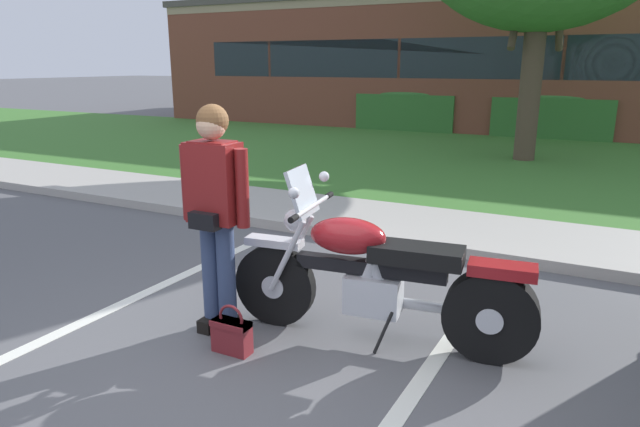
% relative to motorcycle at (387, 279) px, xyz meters
% --- Properties ---
extents(ground_plane, '(140.00, 140.00, 0.00)m').
position_rel_motorcycle_xyz_m(ground_plane, '(-0.63, -0.84, -0.49)').
color(ground_plane, '#565659').
extents(curb_strip, '(60.00, 0.20, 0.12)m').
position_rel_motorcycle_xyz_m(curb_strip, '(-0.63, 2.14, -0.43)').
color(curb_strip, '#ADA89E').
rests_on(curb_strip, ground).
extents(concrete_walk, '(60.00, 1.50, 0.08)m').
position_rel_motorcycle_xyz_m(concrete_walk, '(-0.63, 2.99, -0.45)').
color(concrete_walk, '#ADA89E').
rests_on(concrete_walk, ground).
extents(grass_lawn, '(60.00, 8.78, 0.06)m').
position_rel_motorcycle_xyz_m(grass_lawn, '(-0.63, 8.13, -0.46)').
color(grass_lawn, '#3D752D').
rests_on(grass_lawn, ground).
extents(stall_stripe_0, '(0.27, 4.40, 0.01)m').
position_rel_motorcycle_xyz_m(stall_stripe_0, '(-2.23, -0.64, -0.49)').
color(stall_stripe_0, silver).
rests_on(stall_stripe_0, ground).
extents(stall_stripe_1, '(0.27, 4.40, 0.01)m').
position_rel_motorcycle_xyz_m(stall_stripe_1, '(0.39, -0.64, -0.49)').
color(stall_stripe_1, silver).
rests_on(stall_stripe_1, ground).
extents(motorcycle, '(2.24, 0.82, 1.26)m').
position_rel_motorcycle_xyz_m(motorcycle, '(0.00, 0.00, 0.00)').
color(motorcycle, black).
rests_on(motorcycle, ground).
extents(rider_person, '(0.57, 0.31, 1.70)m').
position_rel_motorcycle_xyz_m(rider_person, '(-1.19, -0.39, 0.50)').
color(rider_person, black).
rests_on(rider_person, ground).
extents(handbag, '(0.28, 0.13, 0.36)m').
position_rel_motorcycle_xyz_m(handbag, '(-0.91, -0.64, -0.34)').
color(handbag, maroon).
rests_on(handbag, ground).
extents(hedge_left, '(2.96, 0.90, 1.24)m').
position_rel_motorcycle_xyz_m(hedge_left, '(-4.06, 12.67, 0.16)').
color(hedge_left, '#336B2D').
rests_on(hedge_left, ground).
extents(hedge_center_left, '(3.03, 0.90, 1.24)m').
position_rel_motorcycle_xyz_m(hedge_center_left, '(-0.04, 12.67, 0.16)').
color(hedge_center_left, '#336B2D').
rests_on(hedge_center_left, ground).
extents(brick_building, '(26.01, 11.88, 4.05)m').
position_rel_motorcycle_xyz_m(brick_building, '(0.12, 18.19, 1.54)').
color(brick_building, brown).
rests_on(brick_building, ground).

